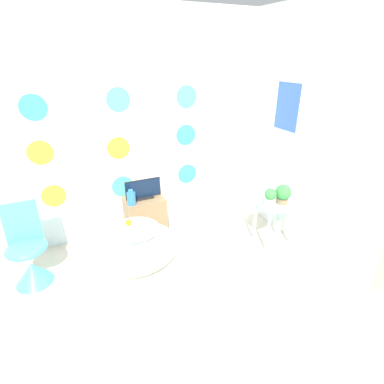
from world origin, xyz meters
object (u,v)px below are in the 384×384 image
object	(u,v)px
vase	(132,198)
potted_plant_left	(270,197)
bathtub	(138,249)
chair	(30,260)
tv	(143,190)
potted_plant_right	(283,194)

from	to	relation	value
vase	potted_plant_left	world-z (taller)	potted_plant_left
bathtub	potted_plant_left	bearing A→B (deg)	-5.78
bathtub	vase	distance (m)	0.65
potted_plant_left	chair	bearing A→B (deg)	170.15
tv	chair	bearing A→B (deg)	-163.50
bathtub	chair	bearing A→B (deg)	164.17
chair	potted_plant_left	size ratio (longest dim) A/B	3.81
bathtub	potted_plant_left	distance (m)	1.57
chair	vase	bearing A→B (deg)	14.03
vase	potted_plant_left	xyz separation A→B (m)	(1.41, -0.72, 0.04)
tv	vase	xyz separation A→B (m)	(-0.17, -0.10, -0.02)
potted_plant_right	bathtub	bearing A→B (deg)	174.74
bathtub	tv	xyz separation A→B (m)	(0.28, 0.66, 0.34)
potted_plant_left	potted_plant_right	bearing A→B (deg)	-0.74
potted_plant_right	potted_plant_left	bearing A→B (deg)	179.26
bathtub	vase	world-z (taller)	vase
potted_plant_left	potted_plant_right	world-z (taller)	potted_plant_right
bathtub	chair	distance (m)	1.04
potted_plant_left	bathtub	bearing A→B (deg)	174.22
chair	potted_plant_right	distance (m)	2.76
potted_plant_left	tv	bearing A→B (deg)	146.56
chair	potted_plant_right	size ratio (longest dim) A/B	3.60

